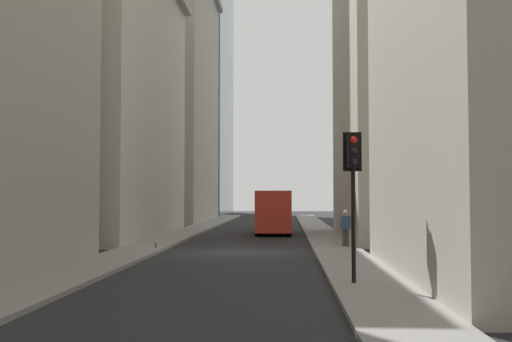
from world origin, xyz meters
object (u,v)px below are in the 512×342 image
delivery_truck (274,212)px  traffic_light_foreground (353,171)px  discarded_bottle (156,246)px  sedan_white (276,219)px  pedestrian (346,227)px

delivery_truck → traffic_light_foreground: size_ratio=1.54×
delivery_truck → traffic_light_foreground: (-21.83, -2.63, 1.75)m
discarded_bottle → traffic_light_foreground: bearing=-141.9°
sedan_white → traffic_light_foreground: size_ratio=1.03×
delivery_truck → pedestrian: bearing=-161.3°
traffic_light_foreground → discarded_bottle: size_ratio=15.49×
sedan_white → pedestrian: (-19.08, -3.59, 0.40)m
delivery_truck → traffic_light_foreground: bearing=-173.1°
traffic_light_foreground → discarded_bottle: 13.01m
delivery_truck → discarded_bottle: delivery_truck is taller
pedestrian → discarded_bottle: (-1.29, 8.78, -0.82)m
pedestrian → discarded_bottle: bearing=98.4°
traffic_light_foreground → pedestrian: bearing=-4.9°
delivery_truck → pedestrian: delivery_truck is taller
sedan_white → traffic_light_foreground: traffic_light_foreground is taller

